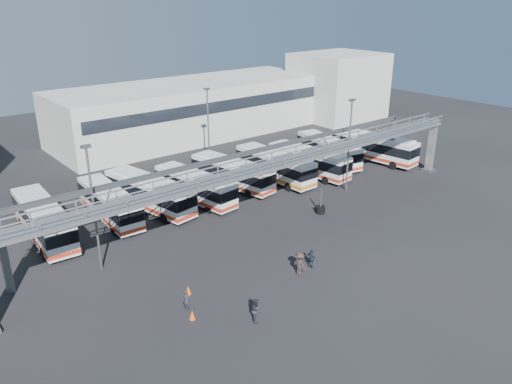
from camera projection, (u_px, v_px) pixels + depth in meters
ground at (315, 245)px, 43.34m from camera, size 140.00×140.00×0.00m
gantry at (272, 168)px, 45.53m from camera, size 51.40×5.15×7.10m
warehouse at (193, 109)px, 76.24m from camera, size 42.00×14.00×8.00m
building_right at (338, 86)px, 86.70m from camera, size 14.00×12.00×11.00m
light_pole_left at (93, 202)px, 37.54m from camera, size 0.70×0.35×10.21m
light_pole_mid at (349, 141)px, 53.33m from camera, size 0.70×0.35×10.21m
light_pole_back at (208, 126)px, 59.39m from camera, size 0.70×0.35×10.21m
bus_1 at (43, 219)px, 43.81m from camera, size 3.18×11.49×3.46m
bus_2 at (110, 202)px, 47.69m from camera, size 2.87×10.67×3.21m
bus_3 at (149, 192)px, 49.81m from camera, size 4.56×11.57×3.43m
bus_4 at (195, 186)px, 51.88m from camera, size 3.77×10.75×3.20m
bus_5 at (232, 173)px, 55.62m from camera, size 4.28×10.97×3.25m
bus_6 at (275, 165)px, 57.80m from camera, size 2.78×11.25×3.41m
bus_7 at (309, 161)px, 59.57m from camera, size 3.66×11.06×3.30m
bus_8 at (328, 150)px, 63.70m from camera, size 4.59×11.18×3.31m
bus_9 at (374, 147)px, 64.63m from camera, size 3.92×11.78×3.51m
pedestrian_a at (186, 300)px, 34.14m from camera, size 0.60×0.70×1.62m
pedestrian_b at (256, 310)px, 33.02m from camera, size 0.95×1.02×1.69m
pedestrian_c at (300, 264)px, 38.38m from camera, size 0.79×1.30×1.97m
pedestrian_d at (312, 259)px, 39.47m from camera, size 0.52×1.02×1.67m
cone_left at (192, 315)px, 33.38m from camera, size 0.53×0.53×0.66m
cone_right at (188, 290)px, 36.19m from camera, size 0.54×0.54×0.67m
tire_stack at (320, 209)px, 49.53m from camera, size 0.93×0.93×2.65m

